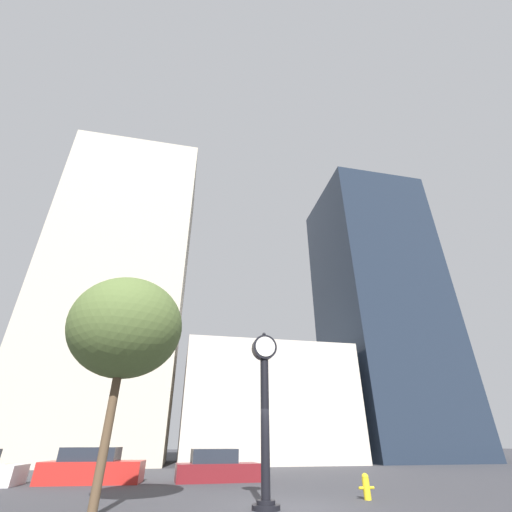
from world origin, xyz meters
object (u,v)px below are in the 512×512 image
at_px(street_clock, 265,403).
at_px(fire_hydrant_near, 366,486).
at_px(car_red, 93,468).
at_px(bare_tree, 127,328).
at_px(car_maroon, 216,468).

distance_m(street_clock, fire_hydrant_near, 4.39).
relative_size(street_clock, car_red, 1.11).
height_order(fire_hydrant_near, bare_tree, bare_tree).
bearing_deg(fire_hydrant_near, street_clock, -162.77).
bearing_deg(bare_tree, fire_hydrant_near, 9.44).
bearing_deg(car_red, bare_tree, -74.92).
height_order(car_maroon, fire_hydrant_near, car_maroon).
bearing_deg(car_red, street_clock, -49.81).
distance_m(car_red, bare_tree, 9.54).
relative_size(car_maroon, bare_tree, 0.63).
height_order(car_red, fire_hydrant_near, car_red).
xyz_separation_m(car_maroon, bare_tree, (-3.83, -8.11, 4.15)).
distance_m(car_maroon, bare_tree, 9.88).
relative_size(car_maroon, fire_hydrant_near, 5.36).
bearing_deg(fire_hydrant_near, car_maroon, 121.48).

